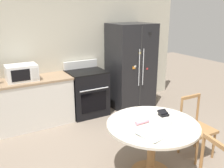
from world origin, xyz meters
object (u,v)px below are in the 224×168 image
object	(u,v)px
candle_glass	(169,124)
refrigerator	(131,66)
oven_range	(87,92)
microwave	(22,73)
dining_chair_right	(196,128)
wallet	(163,113)

from	to	relation	value
candle_glass	refrigerator	bearing A→B (deg)	66.82
oven_range	microwave	world-z (taller)	microwave
oven_range	dining_chair_right	size ratio (longest dim) A/B	1.20
refrigerator	dining_chair_right	xyz separation A→B (m)	(-0.28, -2.16, -0.48)
wallet	refrigerator	bearing A→B (deg)	67.59
refrigerator	microwave	distance (m)	2.28
refrigerator	dining_chair_right	distance (m)	2.23
oven_range	dining_chair_right	bearing A→B (deg)	-70.97
microwave	wallet	bearing A→B (deg)	-56.06
dining_chair_right	candle_glass	distance (m)	0.82
dining_chair_right	refrigerator	bearing A→B (deg)	-95.95
wallet	oven_range	bearing A→B (deg)	95.09
dining_chair_right	candle_glass	bearing A→B (deg)	15.48
refrigerator	candle_glass	distance (m)	2.55
dining_chair_right	wallet	world-z (taller)	dining_chair_right
refrigerator	candle_glass	xyz separation A→B (m)	(-1.00, -2.34, -0.15)
refrigerator	microwave	size ratio (longest dim) A/B	3.47
wallet	microwave	bearing A→B (deg)	123.94
oven_range	wallet	distance (m)	2.14
microwave	candle_glass	xyz separation A→B (m)	(1.27, -2.40, -0.28)
refrigerator	oven_range	xyz separation A→B (m)	(-1.04, 0.05, -0.45)
oven_range	dining_chair_right	distance (m)	2.34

